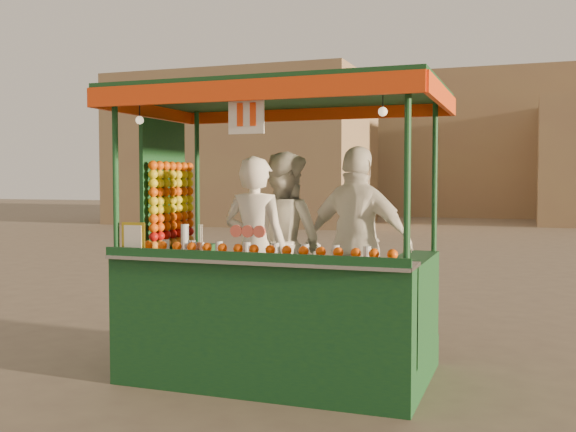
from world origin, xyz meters
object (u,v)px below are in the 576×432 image
(juice_cart, at_px, (270,285))
(vendor_right, at_px, (358,244))
(vendor_middle, at_px, (285,243))
(vendor_left, at_px, (255,249))

(juice_cart, distance_m, vendor_right, 0.88)
(vendor_middle, bearing_deg, vendor_left, 100.59)
(vendor_left, bearing_deg, vendor_right, -155.66)
(juice_cart, xyz_separation_m, vendor_right, (0.70, 0.41, 0.36))
(vendor_middle, xyz_separation_m, vendor_right, (0.74, -0.08, 0.02))
(juice_cart, distance_m, vendor_left, 0.36)
(juice_cart, xyz_separation_m, vendor_middle, (-0.04, 0.49, 0.33))
(vendor_middle, distance_m, vendor_right, 0.74)
(vendor_left, xyz_separation_m, vendor_middle, (0.13, 0.41, 0.03))
(vendor_middle, relative_size, vendor_right, 0.97)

